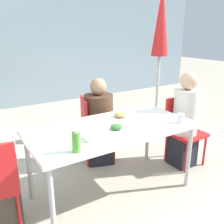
{
  "coord_description": "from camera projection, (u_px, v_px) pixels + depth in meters",
  "views": [
    {
      "loc": [
        -1.22,
        -1.96,
        1.65
      ],
      "look_at": [
        0.0,
        0.0,
        0.9
      ],
      "focal_mm": 40.0,
      "sensor_mm": 36.0,
      "label": 1
    }
  ],
  "objects": [
    {
      "name": "plate_0",
      "position": [
        116.0,
        128.0,
        2.36
      ],
      "size": [
        0.22,
        0.22,
        0.06
      ],
      "color": "white",
      "rests_on": "dining_table"
    },
    {
      "name": "salad_bowl",
      "position": [
        93.0,
        136.0,
        2.17
      ],
      "size": [
        0.19,
        0.19,
        0.05
      ],
      "color": "white",
      "rests_on": "dining_table"
    },
    {
      "name": "bottle",
      "position": [
        76.0,
        141.0,
        1.93
      ],
      "size": [
        0.07,
        0.07,
        0.18
      ],
      "color": "#51A338",
      "rests_on": "dining_table"
    },
    {
      "name": "chair_right",
      "position": [
        182.0,
        126.0,
        3.19
      ],
      "size": [
        0.41,
        0.41,
        0.86
      ],
      "rotation": [
        0.0,
        0.0,
        -3.13
      ],
      "color": "red",
      "rests_on": "ground"
    },
    {
      "name": "dining_table",
      "position": [
        112.0,
        132.0,
        2.49
      ],
      "size": [
        1.65,
        0.81,
        0.75
      ],
      "color": "white",
      "rests_on": "ground"
    },
    {
      "name": "ground_plane",
      "position": [
        112.0,
        191.0,
        2.7
      ],
      "size": [
        24.0,
        24.0,
        0.0
      ],
      "primitive_type": "plane",
      "color": "#B2A893"
    },
    {
      "name": "plate_1",
      "position": [
        121.0,
        116.0,
        2.7
      ],
      "size": [
        0.26,
        0.26,
        0.07
      ],
      "color": "white",
      "rests_on": "dining_table"
    },
    {
      "name": "person_far",
      "position": [
        99.0,
        124.0,
        3.18
      ],
      "size": [
        0.41,
        0.41,
        1.11
      ],
      "rotation": [
        0.0,
        0.0,
        -1.89
      ],
      "color": "black",
      "rests_on": "ground"
    },
    {
      "name": "closed_umbrella",
      "position": [
        161.0,
        32.0,
        3.75
      ],
      "size": [
        0.36,
        0.36,
        2.34
      ],
      "color": "#333333",
      "rests_on": "ground"
    },
    {
      "name": "person_right",
      "position": [
        185.0,
        122.0,
        3.08
      ],
      "size": [
        0.3,
        0.3,
        1.2
      ],
      "rotation": [
        0.0,
        0.0,
        -3.13
      ],
      "color": "black",
      "rests_on": "ground"
    },
    {
      "name": "drinking_cup",
      "position": [
        181.0,
        118.0,
        2.56
      ],
      "size": [
        0.07,
        0.07,
        0.1
      ],
      "color": "silver",
      "rests_on": "dining_table"
    },
    {
      "name": "chair_far",
      "position": [
        92.0,
        125.0,
        3.22
      ],
      "size": [
        0.5,
        0.5,
        0.86
      ],
      "rotation": [
        0.0,
        0.0,
        -1.89
      ],
      "color": "red",
      "rests_on": "ground"
    },
    {
      "name": "building_facade",
      "position": [
        17.0,
        39.0,
        5.39
      ],
      "size": [
        10.0,
        0.2,
        3.0
      ],
      "color": "gray",
      "rests_on": "ground"
    }
  ]
}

